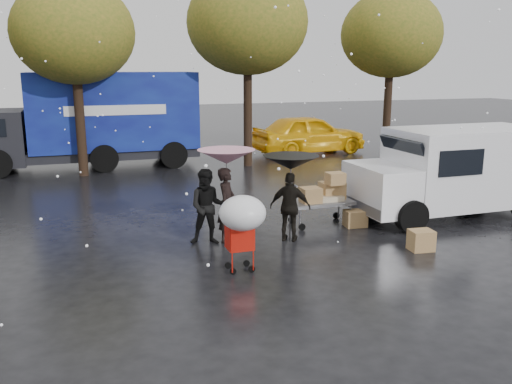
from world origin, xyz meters
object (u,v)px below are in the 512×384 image
object	(u,v)px
vendor_cart	(324,195)
shopping_cart	(242,217)
person_pink	(227,205)
yellow_taxi	(309,134)
person_black	(290,207)
blue_truck	(91,120)
white_van	(453,170)

from	to	relation	value
vendor_cart	shopping_cart	size ratio (longest dim) A/B	1.04
person_pink	yellow_taxi	xyz separation A→B (m)	(6.70, 10.69, 0.04)
person_black	yellow_taxi	xyz separation A→B (m)	(5.41, 11.10, 0.09)
blue_truck	yellow_taxi	distance (m)	9.12
vendor_cart	shopping_cart	xyz separation A→B (m)	(-2.78, -2.43, 0.34)
person_black	shopping_cart	xyz separation A→B (m)	(-1.55, -1.51, 0.31)
white_van	yellow_taxi	world-z (taller)	white_van
person_black	shopping_cart	bearing A→B (deg)	75.38
shopping_cart	yellow_taxi	xyz separation A→B (m)	(6.96, 12.61, -0.22)
person_pink	blue_truck	world-z (taller)	blue_truck
person_black	blue_truck	size ratio (longest dim) A/B	0.18
person_pink	yellow_taxi	bearing A→B (deg)	-0.22
vendor_cart	blue_truck	size ratio (longest dim) A/B	0.18
person_black	vendor_cart	size ratio (longest dim) A/B	0.99
person_black	yellow_taxi	bearing A→B (deg)	-84.87
blue_truck	shopping_cart	bearing A→B (deg)	-80.15
person_pink	yellow_taxi	distance (m)	12.62
vendor_cart	white_van	bearing A→B (deg)	-5.09
person_pink	white_van	xyz separation A→B (m)	(5.94, 0.21, 0.36)
person_pink	vendor_cart	xyz separation A→B (m)	(2.52, 0.51, -0.08)
person_black	blue_truck	distance (m)	11.25
person_pink	white_van	world-z (taller)	white_van
shopping_cart	vendor_cart	bearing A→B (deg)	41.15
white_van	yellow_taxi	size ratio (longest dim) A/B	0.99
white_van	blue_truck	distance (m)	12.99
person_pink	shopping_cart	bearing A→B (deg)	-155.73
person_pink	blue_truck	bearing A→B (deg)	44.90
person_black	vendor_cart	distance (m)	1.54
person_black	shopping_cart	distance (m)	2.18
vendor_cart	yellow_taxi	distance (m)	11.00
yellow_taxi	shopping_cart	bearing A→B (deg)	146.09
vendor_cart	person_black	bearing A→B (deg)	-143.23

